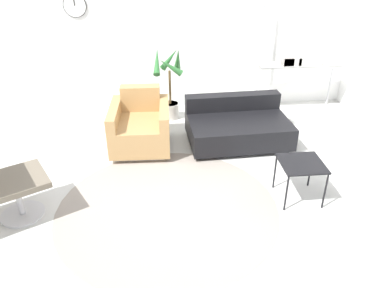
# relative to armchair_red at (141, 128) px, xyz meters

# --- Properties ---
(ground_plane) EXTENTS (12.00, 12.00, 0.00)m
(ground_plane) POSITION_rel_armchair_red_xyz_m (0.24, -1.34, -0.29)
(ground_plane) COLOR silver
(wall_back) EXTENTS (12.00, 0.09, 2.80)m
(wall_back) POSITION_rel_armchair_red_xyz_m (0.24, 1.44, 1.11)
(wall_back) COLOR white
(wall_back) RESTS_ON ground_plane
(round_rug) EXTENTS (2.36, 2.36, 0.01)m
(round_rug) POSITION_rel_armchair_red_xyz_m (0.31, -1.41, -0.29)
(round_rug) COLOR gray
(round_rug) RESTS_ON ground_plane
(armchair_red) EXTENTS (0.80, 0.91, 0.77)m
(armchair_red) POSITION_rel_armchair_red_xyz_m (0.00, 0.00, 0.00)
(armchair_red) COLOR silver
(armchair_red) RESTS_ON ground_plane
(couch_low) EXTENTS (1.42, 1.00, 0.58)m
(couch_low) POSITION_rel_armchair_red_xyz_m (1.34, 0.04, -0.07)
(couch_low) COLOR black
(couch_low) RESTS_ON ground_plane
(side_table) EXTENTS (0.45, 0.45, 0.45)m
(side_table) POSITION_rel_armchair_red_xyz_m (1.74, -1.34, 0.12)
(side_table) COLOR black
(side_table) RESTS_ON ground_plane
(potted_plant) EXTENTS (0.44, 0.45, 1.16)m
(potted_plant) POSITION_rel_armchair_red_xyz_m (0.44, 0.92, 0.22)
(potted_plant) COLOR silver
(potted_plant) RESTS_ON ground_plane
(shelf_unit) EXTENTS (1.32, 0.28, 1.85)m
(shelf_unit) POSITION_rel_armchair_red_xyz_m (2.51, 1.12, 0.52)
(shelf_unit) COLOR #BCBCC1
(shelf_unit) RESTS_ON ground_plane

